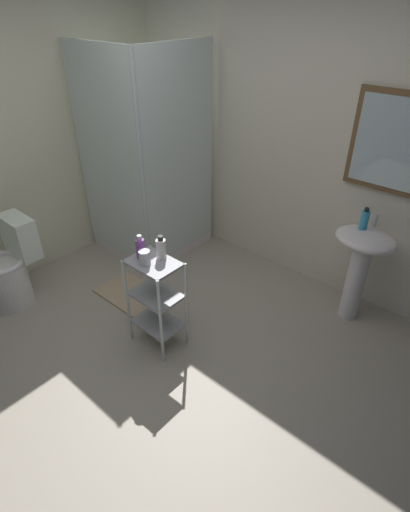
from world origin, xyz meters
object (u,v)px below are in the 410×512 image
toilet (10,270)px  hand_soap_bottle (364,220)px  storage_cart (156,296)px  bath_mat (131,294)px  rinse_cup (145,258)px  pedestal_sink (361,258)px  conditioner_bottle_purple (140,248)px  shower_stall (150,208)px  lotion_bottle_white (161,248)px

toilet → hand_soap_bottle: 2.92m
storage_cart → bath_mat: (-0.62, 0.22, -0.43)m
rinse_cup → bath_mat: 1.02m
pedestal_sink → conditioner_bottle_purple: 1.70m
shower_stall → bath_mat: (0.45, -0.69, -0.45)m
hand_soap_bottle → rinse_cup: hand_soap_bottle is taller
toilet → lotion_bottle_white: lotion_bottle_white is taller
storage_cart → conditioner_bottle_purple: 0.40m
pedestal_sink → hand_soap_bottle: hand_soap_bottle is taller
pedestal_sink → storage_cart: bearing=-128.1°
hand_soap_bottle → toilet: bearing=-142.1°
pedestal_sink → hand_soap_bottle: (-0.05, 0.02, 0.31)m
pedestal_sink → hand_soap_bottle: size_ratio=4.69×
conditioner_bottle_purple → bath_mat: (-0.51, 0.24, -0.81)m
pedestal_sink → lotion_bottle_white: lotion_bottle_white is taller
shower_stall → hand_soap_bottle: shower_stall is taller
hand_soap_bottle → conditioner_bottle_purple: bearing=-128.7°
pedestal_sink → storage_cart: (-0.99, -1.26, -0.14)m
hand_soap_bottle → bath_mat: hand_soap_bottle is taller
hand_soap_bottle → conditioner_bottle_purple: size_ratio=0.96×
toilet → bath_mat: bearing=44.9°
toilet → hand_soap_bottle: size_ratio=4.40×
pedestal_sink → bath_mat: 1.99m
lotion_bottle_white → pedestal_sink: bearing=50.3°
lotion_bottle_white → bath_mat: 1.03m
storage_cart → hand_soap_bottle: bearing=53.9°
toilet → bath_mat: size_ratio=1.27×
conditioner_bottle_purple → lotion_bottle_white: (0.11, 0.09, -0.00)m
pedestal_sink → hand_soap_bottle: 0.31m
rinse_cup → bath_mat: (-0.60, 0.28, -0.78)m
toilet → lotion_bottle_white: bearing=22.6°
pedestal_sink → toilet: bearing=-143.1°
hand_soap_bottle → conditioner_bottle_purple: 1.67m
pedestal_sink → rinse_cup: bearing=-127.6°
lotion_bottle_white → rinse_cup: bearing=-103.1°
hand_soap_bottle → rinse_cup: (-0.96, -1.33, -0.09)m
hand_soap_bottle → conditioner_bottle_purple: hand_soap_bottle is taller
storage_cart → rinse_cup: bearing=-114.3°
toilet → storage_cart: toilet is taller
conditioner_bottle_purple → lotion_bottle_white: 0.14m
storage_cart → bath_mat: bearing=160.1°
pedestal_sink → lotion_bottle_white: 1.56m
shower_stall → toilet: (-0.25, -1.40, -0.15)m
shower_stall → conditioner_bottle_purple: bearing=-44.0°
pedestal_sink → bath_mat: size_ratio=1.35×
bath_mat → lotion_bottle_white: bearing=-13.4°
shower_stall → conditioner_bottle_purple: size_ratio=11.15×
toilet → hand_soap_bottle: bearing=37.9°
toilet → lotion_bottle_white: size_ratio=4.27×
storage_cart → lotion_bottle_white: 0.39m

